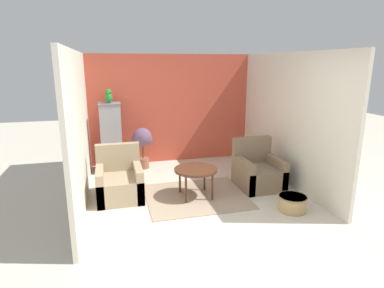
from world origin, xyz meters
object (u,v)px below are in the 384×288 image
armchair_right (258,172)px  potted_plant (142,142)px  birdcage (111,139)px  parrot (109,96)px  wicker_basket (292,203)px  coffee_table (196,171)px  armchair_left (120,182)px

armchair_right → potted_plant: bearing=140.5°
birdcage → parrot: size_ratio=4.96×
birdcage → potted_plant: bearing=2.1°
potted_plant → wicker_basket: size_ratio=2.03×
coffee_table → parrot: size_ratio=2.50×
birdcage → wicker_basket: (2.62, -2.63, -0.56)m
wicker_basket → coffee_table: bearing=145.2°
coffee_table → armchair_left: (-1.24, 0.29, -0.19)m
birdcage → potted_plant: birdcage is taller
potted_plant → wicker_basket: bearing=-53.1°
birdcage → armchair_right: bearing=-31.5°
parrot → armchair_right: bearing=-31.5°
coffee_table → birdcage: bearing=127.5°
armchair_right → birdcage: 3.02m
coffee_table → birdcage: 2.20m
parrot → potted_plant: (0.63, 0.02, -0.97)m
armchair_right → wicker_basket: (0.07, -1.07, -0.14)m
armchair_left → armchair_right: bearing=-2.9°
armchair_left → birdcage: (-0.09, 1.44, 0.42)m
coffee_table → parrot: (-1.33, 1.74, 1.10)m
armchair_right → potted_plant: 2.51m
birdcage → armchair_left: bearing=-86.6°
birdcage → wicker_basket: bearing=-45.1°
armchair_left → wicker_basket: size_ratio=1.99×
armchair_left → potted_plant: bearing=69.5°
coffee_table → armchair_right: bearing=7.9°
armchair_left → armchair_right: same height
parrot → wicker_basket: (2.62, -2.63, -1.43)m
wicker_basket → birdcage: bearing=134.9°
potted_plant → armchair_right: bearing=-39.5°
coffee_table → potted_plant: 1.89m
birdcage → potted_plant: size_ratio=1.62×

